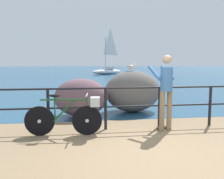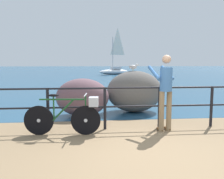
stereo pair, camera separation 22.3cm
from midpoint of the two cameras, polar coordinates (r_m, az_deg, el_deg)
The scene contains 9 objects.
ground_plane at distance 23.93m, azimuth -2.73°, elevation 2.70°, with size 120.00×120.00×0.10m, color #846B4C.
sea_surface at distance 51.33m, azimuth -4.20°, elevation 4.87°, with size 120.00×90.00×0.01m, color navy.
promenade_railing at distance 5.66m, azimuth 6.18°, elevation -3.27°, with size 9.44×0.07×1.02m.
bicycle at distance 5.24m, azimuth -9.32°, elevation -6.04°, with size 1.70×0.48×0.92m.
person_at_railing at distance 5.53m, azimuth 14.08°, elevation 0.08°, with size 0.55×0.68×1.78m.
breakwater_boulder_main at distance 7.60m, azimuth 6.39°, elevation -0.48°, with size 1.80×1.28×1.34m.
breakwater_boulder_left at distance 7.04m, azimuth -6.34°, elevation -1.89°, with size 1.59×1.10×1.13m.
seagull at distance 7.58m, azimuth 6.05°, elevation 5.63°, with size 0.34×0.12×0.23m.
sailboat at distance 31.20m, azimuth 0.80°, elevation 5.02°, with size 4.53×3.06×6.16m.
Camera 2 is at (-1.02, -3.86, 1.61)m, focal length 37.26 mm.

